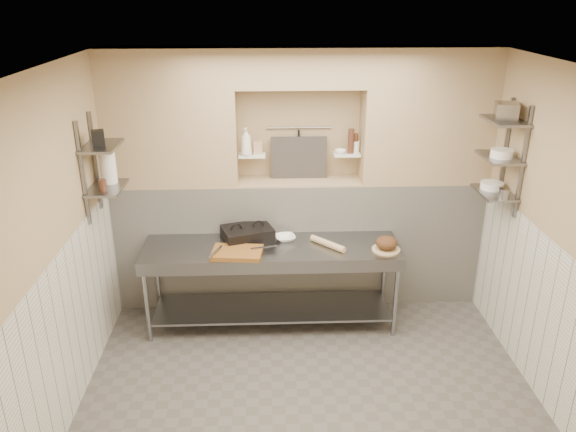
{
  "coord_description": "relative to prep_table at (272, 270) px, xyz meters",
  "views": [
    {
      "loc": [
        -0.35,
        -3.96,
        3.31
      ],
      "look_at": [
        -0.16,
        0.9,
        1.35
      ],
      "focal_mm": 35.0,
      "sensor_mm": 36.0,
      "label": 1
    }
  ],
  "objects": [
    {
      "name": "knife_blade",
      "position": [
        -0.08,
        -0.1,
        0.31
      ],
      "size": [
        0.27,
        0.09,
        0.01
      ],
      "primitive_type": "cube",
      "rotation": [
        0.0,
        0.0,
        0.24
      ],
      "color": "gray",
      "rests_on": "cutting_board"
    },
    {
      "name": "bottle_soap",
      "position": [
        -0.24,
        0.53,
        1.22
      ],
      "size": [
        0.14,
        0.14,
        0.29
      ],
      "primitive_type": "imported",
      "rotation": [
        0.0,
        0.0,
        -0.3
      ],
      "color": "white",
      "rests_on": "alcove_shelf_left"
    },
    {
      "name": "condiment_c",
      "position": [
        0.91,
        0.6,
        1.13
      ],
      "size": [
        0.07,
        0.07,
        0.12
      ],
      "primitive_type": "cylinder",
      "color": "white",
      "rests_on": "alcove_shelf_right"
    },
    {
      "name": "rolling_pin",
      "position": [
        0.57,
        -0.01,
        0.29
      ],
      "size": [
        0.34,
        0.36,
        0.07
      ],
      "primitive_type": "cylinder",
      "rotation": [
        1.57,
        0.0,
        0.75
      ],
      "color": "#D2AF87",
      "rests_on": "prep_table"
    },
    {
      "name": "backwall_header",
      "position": [
        0.31,
        0.57,
        1.96
      ],
      "size": [
        1.3,
        0.4,
        0.4
      ],
      "primitive_type": "cube",
      "color": "tan",
      "rests_on": "backwall_lower"
    },
    {
      "name": "bowl_alcove",
      "position": [
        0.74,
        0.56,
        1.09
      ],
      "size": [
        0.15,
        0.15,
        0.04
      ],
      "primitive_type": "imported",
      "rotation": [
        0.0,
        0.0,
        0.33
      ],
      "color": "white",
      "rests_on": "alcove_shelf_right"
    },
    {
      "name": "backwall_pillar_left",
      "position": [
        -1.01,
        0.57,
        1.46
      ],
      "size": [
        1.35,
        0.4,
        1.4
      ],
      "primitive_type": "cube",
      "color": "tan",
      "rests_on": "backwall_lower"
    },
    {
      "name": "cutting_board",
      "position": [
        -0.34,
        -0.16,
        0.28
      ],
      "size": [
        0.52,
        0.39,
        0.04
      ],
      "primitive_type": "cube",
      "rotation": [
        0.0,
        0.0,
        -0.11
      ],
      "color": "brown",
      "rests_on": "prep_table"
    },
    {
      "name": "canister_right",
      "position": [
        2.15,
        -0.34,
        0.92
      ],
      "size": [
        0.1,
        0.1,
        0.1
      ],
      "primitive_type": "cylinder",
      "color": "gray",
      "rests_on": "wall_shelf_right_lower"
    },
    {
      "name": "alcove_sill",
      "position": [
        0.31,
        0.57,
        0.77
      ],
      "size": [
        1.3,
        0.4,
        0.02
      ],
      "primitive_type": "cube",
      "color": "tan",
      "rests_on": "backwall_lower"
    },
    {
      "name": "basket_right",
      "position": [
        2.15,
        -0.13,
        1.65
      ],
      "size": [
        0.25,
        0.28,
        0.15
      ],
      "primitive_type": "cube",
      "rotation": [
        0.0,
        0.0,
        -0.26
      ],
      "color": "gray",
      "rests_on": "wall_shelf_right_upper"
    },
    {
      "name": "jar_alcove",
      "position": [
        -0.12,
        0.59,
        1.14
      ],
      "size": [
        0.09,
        0.09,
        0.13
      ],
      "primitive_type": "cube",
      "color": "tan",
      "rests_on": "alcove_shelf_left"
    },
    {
      "name": "wall_shelf_right_mid",
      "position": [
        2.15,
        -0.13,
        1.21
      ],
      "size": [
        0.3,
        0.5,
        0.02
      ],
      "primitive_type": "cube",
      "color": "slate",
      "rests_on": "wall_right"
    },
    {
      "name": "wall_shelf_right_upper",
      "position": [
        2.15,
        -0.13,
        1.56
      ],
      "size": [
        0.3,
        0.5,
        0.03
      ],
      "primitive_type": "cube",
      "color": "slate",
      "rests_on": "wall_right"
    },
    {
      "name": "bread_loaf",
      "position": [
        1.14,
        -0.12,
        0.34
      ],
      "size": [
        0.22,
        0.22,
        0.13
      ],
      "primitive_type": "ellipsoid",
      "color": "#4C2D19",
      "rests_on": "bread_board"
    },
    {
      "name": "splash_panel",
      "position": [
        0.31,
        0.67,
        1.0
      ],
      "size": [
        0.6,
        0.08,
        0.45
      ],
      "primitive_type": "cube",
      "rotation": [
        -0.14,
        0.0,
        0.0
      ],
      "color": "#383330",
      "rests_on": "alcove_sill"
    },
    {
      "name": "mixing_bowl",
      "position": [
        0.15,
        0.16,
        0.28
      ],
      "size": [
        0.24,
        0.24,
        0.05
      ],
      "primitive_type": "imported",
      "rotation": [
        0.0,
        0.0,
        0.2
      ],
      "color": "white",
      "rests_on": "prep_table"
    },
    {
      "name": "hanging_steel",
      "position": [
        0.31,
        0.72,
        1.14
      ],
      "size": [
        0.02,
        0.02,
        0.3
      ],
      "primitive_type": "cylinder",
      "color": "black",
      "rests_on": "utensil_rail"
    },
    {
      "name": "bowl_right_mid",
      "position": [
        2.15,
        -0.17,
        1.26
      ],
      "size": [
        0.21,
        0.21,
        0.08
      ],
      "primitive_type": "cylinder",
      "color": "white",
      "rests_on": "wall_shelf_right_mid"
    },
    {
      "name": "ceiling",
      "position": [
        0.31,
        -1.18,
        2.21
      ],
      "size": [
        4.0,
        3.9,
        0.1
      ],
      "primitive_type": "cube",
      "color": "silver",
      "rests_on": "ground"
    },
    {
      "name": "condiment_b",
      "position": [
        0.85,
        0.56,
        1.2
      ],
      "size": [
        0.07,
        0.07,
        0.26
      ],
      "primitive_type": "cylinder",
      "color": "#452519",
      "rests_on": "alcove_shelf_right"
    },
    {
      "name": "jar_left",
      "position": [
        -1.53,
        -0.25,
        1.02
      ],
      "size": [
        0.07,
        0.07,
        0.11
      ],
      "primitive_type": "cylinder",
      "color": "#452519",
      "rests_on": "wall_shelf_left_lower"
    },
    {
      "name": "alcove_shelf_left",
      "position": [
        -0.19,
        0.57,
        1.06
      ],
      "size": [
        0.28,
        0.16,
        0.02
      ],
      "primitive_type": "cube",
      "color": "white",
      "rests_on": "backwall_lower"
    },
    {
      "name": "shelf_rail_left_b",
      "position": [
        -1.66,
        -0.33,
        1.16
      ],
      "size": [
        0.03,
        0.03,
        0.95
      ],
      "primitive_type": "cube",
      "color": "slate",
      "rests_on": "wall_left"
    },
    {
      "name": "utensil_rail",
      "position": [
        0.31,
        0.74,
        1.31
      ],
      "size": [
        0.7,
        0.02,
        0.02
      ],
      "primitive_type": "cylinder",
      "rotation": [
        0.0,
        1.57,
        0.0
      ],
      "color": "gray",
      "rests_on": "wall_back"
    },
    {
      "name": "prep_table",
      "position": [
        0.0,
        0.0,
        0.0
      ],
      "size": [
        2.6,
        0.7,
        0.9
      ],
      "color": "gray",
      "rests_on": "floor"
    },
    {
      "name": "jug_left",
      "position": [
        -1.53,
        -0.01,
        1.12
      ],
      "size": [
        0.15,
        0.15,
        0.3
      ],
      "primitive_type": "cylinder",
      "color": "white",
      "rests_on": "wall_shelf_left_lower"
    },
    {
      "name": "wall_back",
      "position": [
        0.31,
        0.82,
        0.76
      ],
      "size": [
        4.0,
        0.1,
        2.8
      ],
      "primitive_type": "cube",
      "color": "tan",
      "rests_on": "ground"
    },
    {
      "name": "condiment_a",
      "position": [
        0.9,
        0.59,
        1.17
      ],
      "size": [
        0.06,
        0.06,
        0.2
      ],
      "primitive_type": "cylinder",
      "color": "#452519",
      "rests_on": "alcove_shelf_right"
    },
    {
      "name": "floor",
      "position": [
        0.31,
        -1.18,
        -0.69
      ],
      "size": [
        4.0,
        3.9,
        0.1
      ],
      "primitive_type": "cube",
      "color": "#4C4844",
      "rests_on": "ground"
    },
    {
      "name": "wainscot_right",
      "position": [
        2.3,
        -1.18,
        0.06
      ],
      "size": [
        0.02,
        3.9,
        1.4
      ],
      "primitive_type": "cube",
      "color": "silver",
      "rests_on": "floor"
    },
    {
      "name": "wall_shelf_left_lower",
      "position": [
        -1.53,
        -0.13,
        0.96
      ],
      "size": [
        0.3,
        0.5,
        0.02
      ],
      "primitive_type": "cube",
      "color": "slate",
      "rests_on": "wall_left"
    },
    {
      "name": "wainscot_left",
      "position": [
        -1.68,
        -1.18,
        0.06
      ],
      "size": [
        0.02,
        3.9,
        1.4
      ],
      "primitive_type": "cube",
      "color": "silver",
      "rests_on": "floor"
    },
    {
      "name": "backwall_pillar_right",
      "position": [
        1.64,
        0.57,
        1.46
      ],
      "size": [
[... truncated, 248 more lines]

